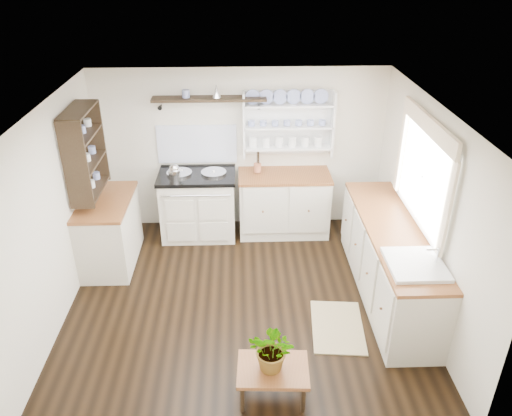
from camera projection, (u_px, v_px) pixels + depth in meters
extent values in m
cube|color=black|center=(243.00, 301.00, 5.86)|extent=(4.00, 3.80, 0.01)
cube|color=silver|center=(241.00, 150.00, 7.00)|extent=(4.00, 0.02, 2.30)
cube|color=silver|center=(427.00, 212.00, 5.38)|extent=(0.02, 3.80, 2.30)
cube|color=silver|center=(53.00, 218.00, 5.26)|extent=(0.02, 3.80, 2.30)
cube|color=white|center=(240.00, 110.00, 4.78)|extent=(4.00, 3.80, 0.01)
cube|color=white|center=(424.00, 177.00, 5.35)|extent=(0.04, 1.40, 1.00)
cube|color=white|center=(422.00, 177.00, 5.35)|extent=(0.02, 1.50, 1.10)
cube|color=beige|center=(429.00, 125.00, 5.08)|extent=(0.04, 1.55, 0.18)
cube|color=beige|center=(199.00, 206.00, 7.02)|extent=(1.01, 0.66, 0.89)
cube|color=black|center=(197.00, 175.00, 6.80)|extent=(1.05, 0.70, 0.05)
cylinder|color=silver|center=(179.00, 173.00, 6.77)|extent=(0.34, 0.34, 0.03)
cylinder|color=silver|center=(214.00, 172.00, 6.79)|extent=(0.34, 0.34, 0.03)
cylinder|color=silver|center=(195.00, 196.00, 6.53)|extent=(0.91, 0.02, 0.02)
cube|color=beige|center=(284.00, 204.00, 7.09)|extent=(1.25, 0.60, 0.88)
cube|color=brown|center=(284.00, 176.00, 6.88)|extent=(1.27, 0.63, 0.04)
cube|color=beige|center=(389.00, 262.00, 5.80)|extent=(0.60, 2.40, 0.88)
cube|color=brown|center=(394.00, 229.00, 5.59)|extent=(0.62, 2.43, 0.04)
cube|color=white|center=(414.00, 274.00, 4.97)|extent=(0.55, 0.60, 0.28)
cylinder|color=silver|center=(437.00, 257.00, 4.88)|extent=(0.02, 0.02, 0.22)
cube|color=beige|center=(110.00, 232.00, 6.40)|extent=(0.60, 1.10, 0.88)
cube|color=brown|center=(105.00, 202.00, 6.19)|extent=(0.62, 1.13, 0.04)
cube|color=white|center=(288.00, 122.00, 6.81)|extent=(1.20, 0.03, 0.90)
cube|color=white|center=(288.00, 125.00, 6.73)|extent=(1.20, 0.22, 0.02)
cylinder|color=navy|center=(289.00, 105.00, 6.62)|extent=(0.20, 0.02, 0.20)
cube|color=black|center=(209.00, 99.00, 6.51)|extent=(1.50, 0.24, 0.04)
cone|color=black|center=(161.00, 106.00, 6.60)|extent=(0.06, 0.20, 0.06)
cone|color=black|center=(259.00, 105.00, 6.64)|extent=(0.06, 0.20, 0.06)
cube|color=black|center=(85.00, 151.00, 5.87)|extent=(0.28, 0.80, 1.05)
cylinder|color=#AB603E|center=(257.00, 168.00, 6.90)|extent=(0.10, 0.10, 0.12)
cube|color=brown|center=(273.00, 370.00, 4.48)|extent=(0.66, 0.49, 0.04)
cylinder|color=black|center=(242.00, 399.00, 4.41)|extent=(0.04, 0.04, 0.31)
cylinder|color=black|center=(244.00, 368.00, 4.72)|extent=(0.04, 0.04, 0.31)
cylinder|color=black|center=(303.00, 400.00, 4.40)|extent=(0.04, 0.04, 0.31)
cylinder|color=black|center=(301.00, 369.00, 4.72)|extent=(0.04, 0.04, 0.31)
imported|color=#3F7233|center=(273.00, 349.00, 4.37)|extent=(0.51, 0.48, 0.45)
cube|color=#7B6547|center=(337.00, 327.00, 5.45)|extent=(0.62, 0.90, 0.02)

